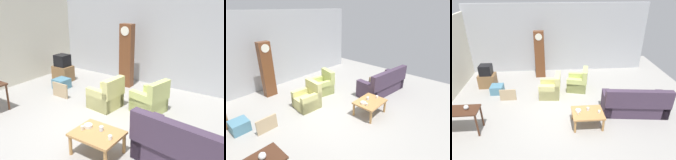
# 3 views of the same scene
# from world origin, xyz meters

# --- Properties ---
(ground_plane) EXTENTS (10.40, 10.40, 0.00)m
(ground_plane) POSITION_xyz_m (0.00, 0.00, 0.00)
(ground_plane) COLOR #999691
(garage_door_wall) EXTENTS (8.40, 0.16, 3.20)m
(garage_door_wall) POSITION_xyz_m (0.00, 3.60, 1.60)
(garage_door_wall) COLOR #ADAFB5
(garage_door_wall) RESTS_ON ground_plane
(couch_floral) EXTENTS (2.19, 1.12, 1.04)m
(couch_floral) POSITION_xyz_m (2.36, -0.36, 0.36)
(couch_floral) COLOR #423347
(couch_floral) RESTS_ON ground_plane
(armchair_olive_near) EXTENTS (0.86, 0.83, 0.92)m
(armchair_olive_near) POSITION_xyz_m (-0.42, 1.01, 0.31)
(armchair_olive_near) COLOR #CCC67A
(armchair_olive_near) RESTS_ON ground_plane
(armchair_olive_far) EXTENTS (0.94, 0.92, 0.92)m
(armchair_olive_far) POSITION_xyz_m (0.71, 1.46, 0.31)
(armchair_olive_far) COLOR #BCC771
(armchair_olive_far) RESTS_ON ground_plane
(coffee_table_wood) EXTENTS (0.96, 0.76, 0.47)m
(coffee_table_wood) POSITION_xyz_m (0.67, -0.84, 0.41)
(coffee_table_wood) COLOR #B27F47
(coffee_table_wood) RESTS_ON ground_plane
(console_table_dark) EXTENTS (1.30, 0.56, 0.77)m
(console_table_dark) POSITION_xyz_m (-3.18, -0.86, 0.66)
(console_table_dark) COLOR #472819
(console_table_dark) RESTS_ON ground_plane
(grandfather_clock) EXTENTS (0.44, 0.30, 2.14)m
(grandfather_clock) POSITION_xyz_m (-0.87, 2.84, 1.08)
(grandfather_clock) COLOR brown
(grandfather_clock) RESTS_ON ground_plane
(tv_stand_cabinet) EXTENTS (0.68, 0.52, 0.56)m
(tv_stand_cabinet) POSITION_xyz_m (-3.08, 2.00, 0.28)
(tv_stand_cabinet) COLOR brown
(tv_stand_cabinet) RESTS_ON ground_plane
(tv_crt) EXTENTS (0.48, 0.44, 0.42)m
(tv_crt) POSITION_xyz_m (-3.08, 2.00, 0.77)
(tv_crt) COLOR black
(tv_crt) RESTS_ON tv_stand_cabinet
(framed_picture_leaning) EXTENTS (0.60, 0.05, 0.45)m
(framed_picture_leaning) POSITION_xyz_m (-2.05, 0.81, 0.23)
(framed_picture_leaning) COLOR tan
(framed_picture_leaning) RESTS_ON ground_plane
(storage_box_blue) EXTENTS (0.48, 0.47, 0.33)m
(storage_box_blue) POSITION_xyz_m (-2.58, 1.41, 0.17)
(storage_box_blue) COLOR teal
(storage_box_blue) RESTS_ON ground_plane
(glass_dome_cloche) EXTENTS (0.14, 0.14, 0.14)m
(glass_dome_cloche) POSITION_xyz_m (-2.87, -0.84, 0.84)
(glass_dome_cloche) COLOR silver
(glass_dome_cloche) RESTS_ON console_table_dark
(cup_white_porcelain) EXTENTS (0.08, 0.08, 0.08)m
(cup_white_porcelain) POSITION_xyz_m (1.01, -0.89, 0.52)
(cup_white_porcelain) COLOR white
(cup_white_porcelain) RESTS_ON coffee_table_wood
(cup_blue_rimmed) EXTENTS (0.08, 0.08, 0.10)m
(cup_blue_rimmed) POSITION_xyz_m (0.69, -0.74, 0.52)
(cup_blue_rimmed) COLOR silver
(cup_blue_rimmed) RESTS_ON coffee_table_wood
(cup_cream_tall) EXTENTS (0.07, 0.07, 0.09)m
(cup_cream_tall) POSITION_xyz_m (0.36, -0.92, 0.52)
(cup_cream_tall) COLOR beige
(cup_cream_tall) RESTS_ON coffee_table_wood
(bowl_white_stacked) EXTENTS (0.17, 0.17, 0.06)m
(bowl_white_stacked) POSITION_xyz_m (0.39, -0.77, 0.51)
(bowl_white_stacked) COLOR white
(bowl_white_stacked) RESTS_ON coffee_table_wood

